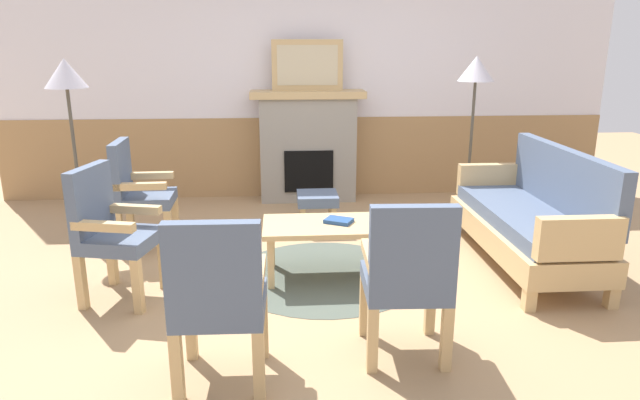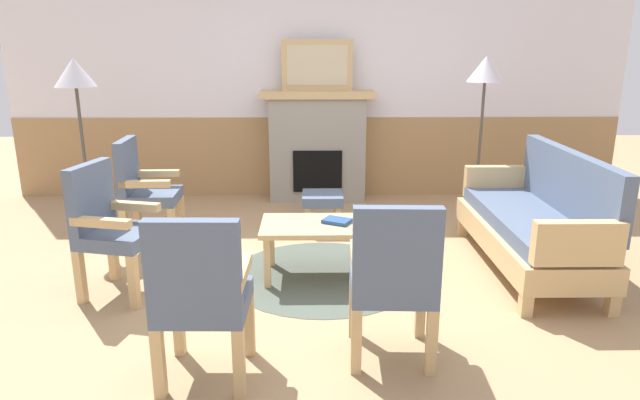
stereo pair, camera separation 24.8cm
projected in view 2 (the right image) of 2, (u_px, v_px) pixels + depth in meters
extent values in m
plane|color=tan|center=(321.00, 278.00, 4.45)|extent=(14.00, 14.00, 0.00)
cube|color=white|center=(317.00, 83.00, 6.59)|extent=(7.20, 0.12, 2.70)
cube|color=#A87F51|center=(317.00, 157.00, 6.76)|extent=(7.20, 0.02, 0.95)
cube|color=gray|center=(317.00, 149.00, 6.55)|extent=(1.10, 0.36, 1.20)
cube|color=black|center=(318.00, 171.00, 6.43)|extent=(0.56, 0.02, 0.48)
cube|color=tan|center=(317.00, 94.00, 6.38)|extent=(1.30, 0.44, 0.08)
cube|color=tan|center=(317.00, 65.00, 6.29)|extent=(0.80, 0.03, 0.56)
cube|color=beige|center=(317.00, 65.00, 6.27)|extent=(0.68, 0.01, 0.44)
cube|color=tan|center=(462.00, 227.00, 5.45)|extent=(0.08, 0.08, 0.16)
cube|color=tan|center=(526.00, 305.00, 3.83)|extent=(0.08, 0.08, 0.16)
cube|color=tan|center=(523.00, 226.00, 5.46)|extent=(0.08, 0.08, 0.16)
cube|color=tan|center=(613.00, 304.00, 3.84)|extent=(0.08, 0.08, 0.16)
cube|color=tan|center=(526.00, 238.00, 4.60)|extent=(0.70, 1.80, 0.20)
cube|color=slate|center=(528.00, 220.00, 4.55)|extent=(0.60, 1.70, 0.12)
cube|color=slate|center=(570.00, 183.00, 4.47)|extent=(0.10, 1.70, 0.50)
cube|color=tan|center=(496.00, 181.00, 5.34)|extent=(0.60, 0.10, 0.30)
cube|color=tan|center=(578.00, 243.00, 3.70)|extent=(0.60, 0.10, 0.30)
cube|color=tan|center=(267.00, 263.00, 4.24)|extent=(0.05, 0.05, 0.40)
cube|color=tan|center=(378.00, 262.00, 4.26)|extent=(0.05, 0.05, 0.40)
cube|color=tan|center=(271.00, 243.00, 4.67)|extent=(0.05, 0.05, 0.40)
cube|color=tan|center=(372.00, 242.00, 4.68)|extent=(0.05, 0.05, 0.40)
cube|color=tan|center=(322.00, 226.00, 4.40)|extent=(0.96, 0.56, 0.04)
cylinder|color=#4C564C|center=(322.00, 275.00, 4.51)|extent=(1.52, 1.52, 0.01)
cube|color=navy|center=(337.00, 221.00, 4.41)|extent=(0.25, 0.23, 0.03)
cube|color=tan|center=(307.00, 220.00, 5.49)|extent=(0.05, 0.05, 0.26)
cube|color=tan|center=(338.00, 220.00, 5.49)|extent=(0.05, 0.05, 0.26)
cube|color=tan|center=(308.00, 211.00, 5.77)|extent=(0.05, 0.05, 0.26)
cube|color=tan|center=(337.00, 211.00, 5.78)|extent=(0.05, 0.05, 0.26)
cube|color=slate|center=(322.00, 198.00, 5.58)|extent=(0.40, 0.40, 0.10)
cube|color=tan|center=(162.00, 260.00, 4.30)|extent=(0.07, 0.07, 0.40)
cube|color=tan|center=(134.00, 282.00, 3.91)|extent=(0.07, 0.07, 0.40)
cube|color=tan|center=(113.00, 256.00, 4.39)|extent=(0.07, 0.07, 0.40)
cube|color=tan|center=(80.00, 277.00, 3.99)|extent=(0.07, 0.07, 0.40)
cube|color=slate|center=(120.00, 236.00, 4.08)|extent=(0.58, 0.58, 0.10)
cube|color=slate|center=(91.00, 196.00, 4.04)|extent=(0.19, 0.49, 0.48)
cube|color=tan|center=(132.00, 206.00, 4.22)|extent=(0.44, 0.17, 0.06)
cube|color=tan|center=(101.00, 222.00, 3.84)|extent=(0.44, 0.17, 0.06)
cube|color=tan|center=(181.00, 215.00, 5.40)|extent=(0.06, 0.06, 0.40)
cube|color=tan|center=(172.00, 229.00, 5.00)|extent=(0.06, 0.06, 0.40)
cube|color=tan|center=(137.00, 216.00, 5.38)|extent=(0.06, 0.06, 0.40)
cube|color=tan|center=(125.00, 230.00, 4.98)|extent=(0.06, 0.06, 0.40)
cube|color=slate|center=(152.00, 196.00, 5.12)|extent=(0.49, 0.49, 0.10)
cube|color=slate|center=(127.00, 166.00, 5.04)|extent=(0.09, 0.48, 0.48)
cube|color=tan|center=(156.00, 173.00, 5.27)|extent=(0.44, 0.08, 0.06)
cube|color=tan|center=(145.00, 184.00, 4.88)|extent=(0.44, 0.08, 0.06)
cube|color=tan|center=(179.00, 324.00, 3.32)|extent=(0.06, 0.06, 0.40)
cube|color=tan|center=(249.00, 324.00, 3.32)|extent=(0.06, 0.06, 0.40)
cube|color=tan|center=(159.00, 363.00, 2.92)|extent=(0.06, 0.06, 0.40)
cube|color=tan|center=(239.00, 363.00, 2.92)|extent=(0.06, 0.06, 0.40)
cube|color=slate|center=(204.00, 301.00, 3.05)|extent=(0.49, 0.49, 0.10)
cube|color=slate|center=(193.00, 266.00, 2.78)|extent=(0.48, 0.09, 0.48)
cube|color=tan|center=(164.00, 272.00, 3.01)|extent=(0.08, 0.44, 0.06)
cube|color=tan|center=(241.00, 273.00, 3.01)|extent=(0.08, 0.44, 0.06)
cube|color=tan|center=(354.00, 307.00, 3.54)|extent=(0.06, 0.06, 0.40)
cube|color=tan|center=(420.00, 307.00, 3.53)|extent=(0.06, 0.06, 0.40)
cube|color=tan|center=(356.00, 341.00, 3.14)|extent=(0.06, 0.06, 0.40)
cube|color=tan|center=(432.00, 342.00, 3.13)|extent=(0.06, 0.06, 0.40)
cube|color=slate|center=(392.00, 284.00, 3.27)|extent=(0.50, 0.50, 0.10)
cube|color=slate|center=(397.00, 250.00, 2.99)|extent=(0.48, 0.10, 0.48)
cube|color=tan|center=(357.00, 257.00, 3.22)|extent=(0.09, 0.44, 0.06)
cube|color=tan|center=(429.00, 258.00, 3.21)|extent=(0.09, 0.44, 0.06)
cylinder|color=#332D28|center=(474.00, 218.00, 5.95)|extent=(0.24, 0.24, 0.03)
cylinder|color=#4C473D|center=(479.00, 151.00, 5.75)|extent=(0.03, 0.03, 1.40)
cone|color=silver|center=(486.00, 69.00, 5.53)|extent=(0.36, 0.36, 0.25)
cylinder|color=#332D28|center=(94.00, 238.00, 5.33)|extent=(0.24, 0.24, 0.03)
cylinder|color=#4C473D|center=(85.00, 164.00, 5.14)|extent=(0.03, 0.03, 1.40)
cone|color=silver|center=(74.00, 72.00, 4.91)|extent=(0.36, 0.36, 0.25)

